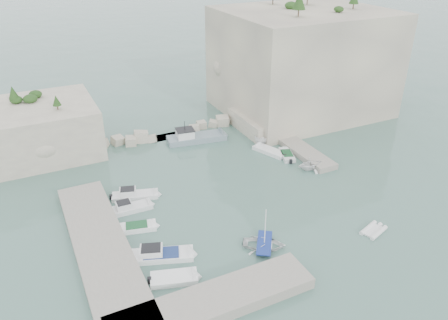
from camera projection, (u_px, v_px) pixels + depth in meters
name	position (u px, v px, depth m)	size (l,w,h in m)	color
ground	(247.00, 204.00, 50.85)	(400.00, 400.00, 0.00)	#4B7065
cliff_east	(302.00, 62.00, 74.08)	(26.00, 22.00, 17.00)	beige
cliff_terrace	(264.00, 122.00, 69.61)	(8.00, 10.00, 2.50)	beige
outcrop_west	(37.00, 129.00, 61.35)	(16.00, 14.00, 7.00)	beige
quay_west	(101.00, 246.00, 43.22)	(5.00, 24.00, 1.10)	#9E9689
quay_south	(213.00, 302.00, 36.78)	(18.00, 4.00, 1.10)	#9E9689
ledge_east	(295.00, 145.00, 63.84)	(3.00, 16.00, 0.80)	#9E9689
breakwater	(173.00, 131.00, 67.63)	(28.00, 3.00, 1.40)	beige
motorboat_a	(135.00, 197.00, 52.15)	(5.95, 1.77, 1.40)	silver
motorboat_b	(131.00, 210.00, 49.77)	(5.32, 1.74, 1.40)	silver
motorboat_c	(137.00, 229.00, 46.60)	(4.49, 1.63, 0.70)	white
motorboat_d	(162.00, 258.00, 42.58)	(6.83, 2.03, 1.40)	white
motorboat_e	(174.00, 280.00, 39.80)	(4.68, 1.92, 0.70)	white
rowboat	(264.00, 247.00, 44.04)	(3.09, 4.33, 0.90)	white
inflatable_dinghy	(373.00, 232.00, 46.23)	(3.20, 1.55, 0.44)	white
tender_east_a	(310.00, 169.00, 58.31)	(3.08, 3.57, 1.88)	white
tender_east_b	(287.00, 157.00, 61.54)	(4.48, 1.53, 0.70)	silver
tender_east_c	(270.00, 153.00, 62.62)	(5.61, 1.81, 0.70)	white
tender_east_d	(268.00, 143.00, 65.55)	(1.81, 4.82, 1.86)	white
work_boat	(197.00, 141.00, 66.26)	(9.71, 2.87, 2.20)	slate
rowboat_mast	(265.00, 226.00, 42.85)	(0.10, 0.10, 4.20)	white
vegetation	(274.00, 4.00, 68.79)	(53.48, 13.88, 13.40)	#1E4219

